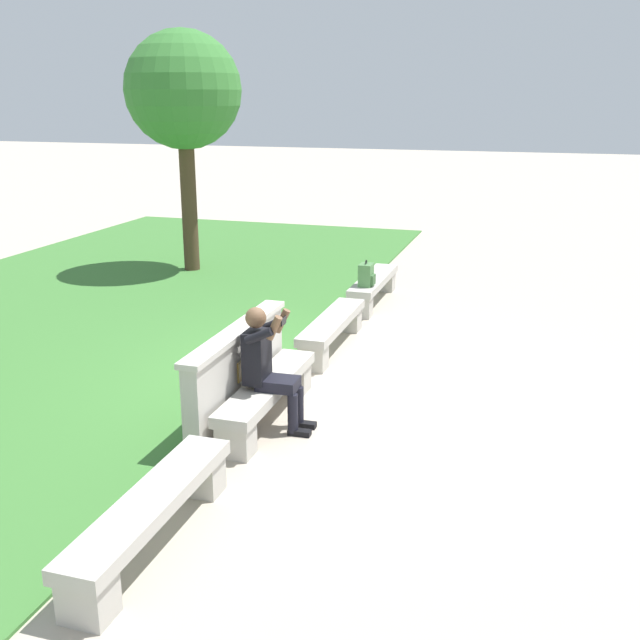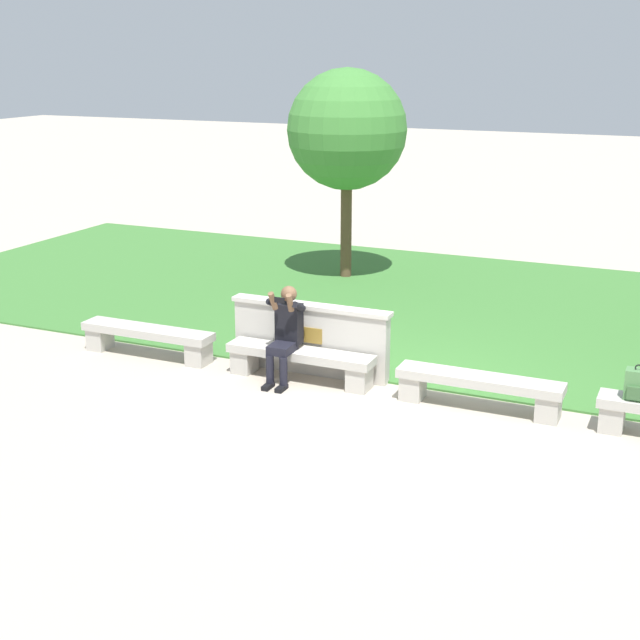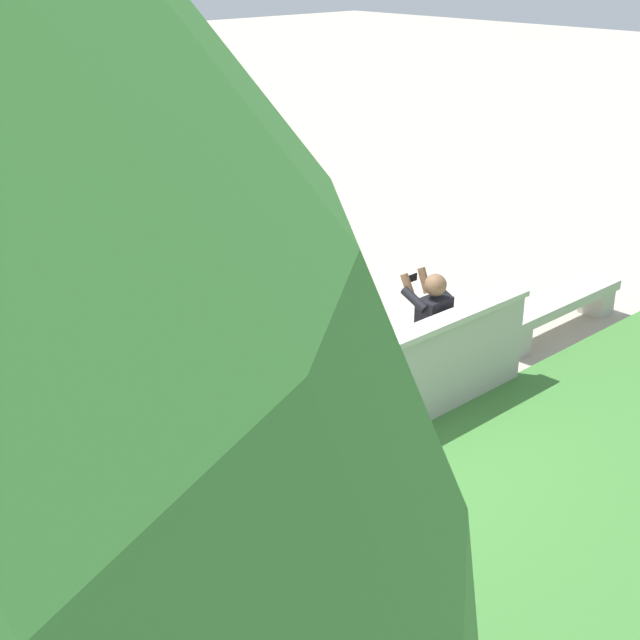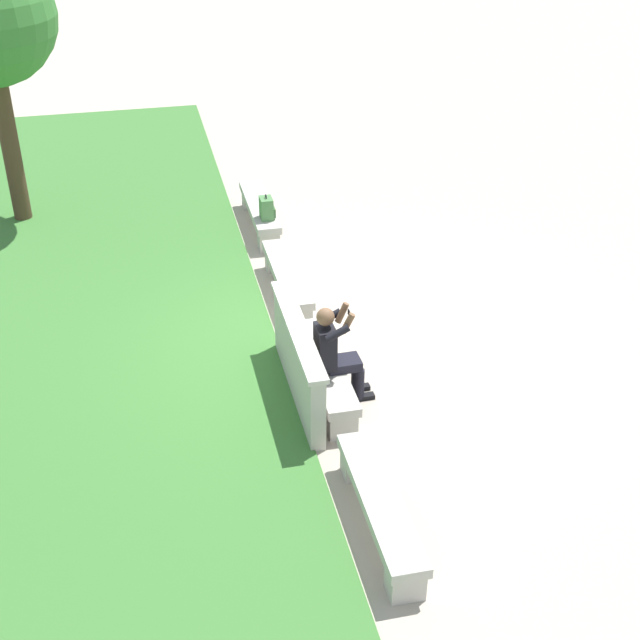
# 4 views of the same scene
# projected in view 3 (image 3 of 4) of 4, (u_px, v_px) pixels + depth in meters

# --- Properties ---
(ground_plane) EXTENTS (80.00, 80.00, 0.00)m
(ground_plane) POSITION_uv_depth(u_px,v_px,m) (325.00, 443.00, 8.26)
(ground_plane) COLOR #B2A593
(bench_main) EXTENTS (2.11, 0.40, 0.45)m
(bench_main) POSITION_uv_depth(u_px,v_px,m) (558.00, 309.00, 10.48)
(bench_main) COLOR #B7B2A8
(bench_main) RESTS_ON ground
(bench_near) EXTENTS (2.11, 0.40, 0.45)m
(bench_near) POSITION_uv_depth(u_px,v_px,m) (416.00, 373.00, 8.92)
(bench_near) COLOR #B7B2A8
(bench_near) RESTS_ON ground
(bench_mid) EXTENTS (2.11, 0.40, 0.45)m
(bench_mid) POSITION_uv_depth(u_px,v_px,m) (214.00, 464.00, 7.36)
(bench_mid) COLOR #B7B2A8
(bench_mid) RESTS_ON ground
(backrest_wall_with_plaque) EXTENTS (2.36, 0.24, 1.01)m
(backrest_wall_with_plaque) POSITION_uv_depth(u_px,v_px,m) (443.00, 365.00, 8.60)
(backrest_wall_with_plaque) COLOR #B7B2A8
(backrest_wall_with_plaque) RESTS_ON ground
(person_photographer) EXTENTS (0.48, 0.73, 1.32)m
(person_photographer) POSITION_uv_depth(u_px,v_px,m) (424.00, 326.00, 8.91)
(person_photographer) COLOR black
(person_photographer) RESTS_ON ground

